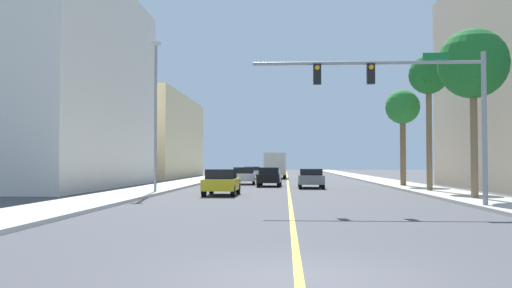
% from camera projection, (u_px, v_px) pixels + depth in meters
% --- Properties ---
extents(ground, '(192.00, 192.00, 0.00)m').
position_uv_depth(ground, '(288.00, 183.00, 50.85)').
color(ground, '#47474C').
extents(sidewalk_left, '(3.38, 168.00, 0.15)m').
position_uv_depth(sidewalk_left, '(189.00, 182.00, 51.34)').
color(sidewalk_left, beige).
rests_on(sidewalk_left, ground).
extents(sidewalk_right, '(3.38, 168.00, 0.15)m').
position_uv_depth(sidewalk_right, '(388.00, 182.00, 50.37)').
color(sidewalk_right, '#B2ADA3').
rests_on(sidewalk_right, ground).
extents(lane_marking_center, '(0.16, 144.00, 0.01)m').
position_uv_depth(lane_marking_center, '(288.00, 183.00, 50.85)').
color(lane_marking_center, yellow).
rests_on(lane_marking_center, ground).
extents(building_left_near, '(10.87, 22.08, 15.35)m').
position_uv_depth(building_left_near, '(49.00, 85.00, 41.72)').
color(building_left_near, silver).
rests_on(building_left_near, ground).
extents(building_left_far, '(13.13, 26.03, 10.13)m').
position_uv_depth(building_left_far, '(136.00, 137.00, 70.39)').
color(building_left_far, beige).
rests_on(building_left_far, ground).
extents(traffic_signal_mast, '(9.47, 0.36, 6.20)m').
position_uv_depth(traffic_signal_mast, '(412.00, 92.00, 22.61)').
color(traffic_signal_mast, gray).
rests_on(traffic_signal_mast, sidewalk_right).
extents(street_lamp, '(0.56, 0.28, 8.90)m').
position_uv_depth(street_lamp, '(156.00, 109.00, 32.98)').
color(street_lamp, gray).
rests_on(street_lamp, sidewalk_left).
extents(palm_near, '(3.40, 3.40, 8.23)m').
position_uv_depth(palm_near, '(473.00, 65.00, 27.08)').
color(palm_near, brown).
rests_on(palm_near, sidewalk_right).
extents(palm_mid, '(2.44, 2.44, 8.40)m').
position_uv_depth(palm_mid, '(429.00, 78.00, 34.52)').
color(palm_mid, brown).
rests_on(palm_mid, sidewalk_right).
extents(palm_far, '(2.57, 2.57, 7.20)m').
position_uv_depth(palm_far, '(403.00, 109.00, 41.91)').
color(palm_far, brown).
rests_on(palm_far, sidewalk_right).
extents(car_blue, '(1.99, 4.47, 1.38)m').
position_uv_depth(car_blue, '(271.00, 174.00, 56.86)').
color(car_blue, '#1E389E').
rests_on(car_blue, ground).
extents(car_white, '(2.13, 4.30, 1.46)m').
position_uv_depth(car_white, '(244.00, 175.00, 47.67)').
color(car_white, white).
rests_on(car_white, ground).
extents(car_yellow, '(1.85, 3.98, 1.48)m').
position_uv_depth(car_yellow, '(222.00, 182.00, 31.40)').
color(car_yellow, gold).
rests_on(car_yellow, ground).
extents(car_black, '(1.86, 4.38, 1.48)m').
position_uv_depth(car_black, '(269.00, 177.00, 43.44)').
color(car_black, black).
rests_on(car_black, ground).
extents(car_gray, '(1.87, 4.59, 1.40)m').
position_uv_depth(car_gray, '(311.00, 178.00, 40.58)').
color(car_gray, slate).
rests_on(car_gray, ground).
extents(car_silver, '(1.98, 4.23, 1.40)m').
position_uv_depth(car_silver, '(252.00, 172.00, 63.64)').
color(car_silver, '#BCBCC1').
rests_on(car_silver, ground).
extents(delivery_truck, '(2.55, 7.82, 2.98)m').
position_uv_depth(delivery_truck, '(276.00, 165.00, 65.56)').
color(delivery_truck, silver).
rests_on(delivery_truck, ground).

